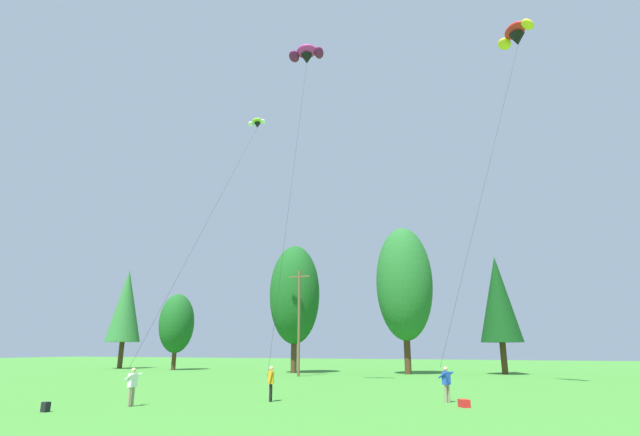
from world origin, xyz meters
The scene contains 14 objects.
treeline_tree_a centered at (-36.94, 51.70, 8.15)m, with size 4.46×4.46×13.01m.
treeline_tree_b centered at (-27.65, 50.75, 5.58)m, with size 4.29×4.29×9.22m.
treeline_tree_c centered at (-10.85, 49.42, 8.42)m, with size 5.55×5.55×13.90m.
treeline_tree_d centered at (1.17, 51.30, 9.29)m, with size 5.94×5.94×15.34m.
treeline_tree_e centered at (10.40, 54.73, 7.62)m, with size 4.28×4.28×12.17m.
utility_pole centered at (-7.79, 43.80, 5.30)m, with size 2.20×0.26×10.07m.
kite_flyer_near centered at (-5.02, 18.71, 1.00)m, with size 0.58×0.61×1.69m.
kite_flyer_mid centered at (-0.02, 22.94, 0.99)m, with size 0.37×0.60×1.69m.
kite_flyer_far centered at (8.27, 25.67, 1.00)m, with size 0.75×0.76×1.69m.
parafoil_kite_high_lime_white centered at (-10.23, 38.45, 24.20)m, with size 5.95×20.14×23.20m.
parafoil_kite_mid_magenta centered at (-1.93, 31.54, 25.62)m, with size 3.30×9.35×25.28m.
parafoil_kite_far_red_yellow centered at (13.93, 34.86, 25.53)m, with size 7.44×10.61×24.83m.
backpack centered at (-6.93, 15.87, 0.20)m, with size 0.32×0.24×0.40m, color black.
picnic_cooler centered at (9.21, 24.00, 0.17)m, with size 0.52×0.36×0.34m, color red.
Camera 1 is at (11.61, 0.13, 2.57)m, focal length 26.96 mm.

